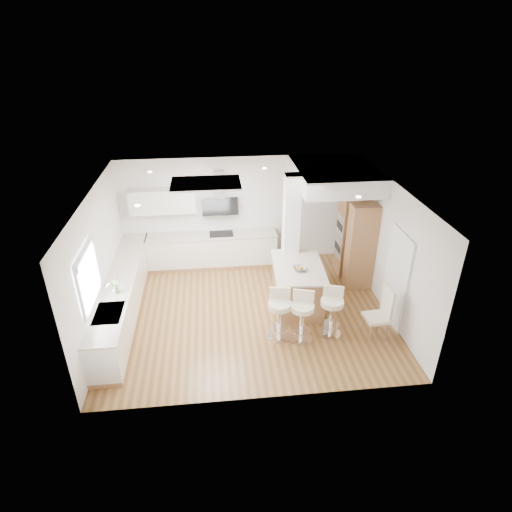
{
  "coord_description": "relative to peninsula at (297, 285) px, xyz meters",
  "views": [
    {
      "loc": [
        -0.7,
        -7.72,
        5.53
      ],
      "look_at": [
        0.19,
        0.4,
        1.18
      ],
      "focal_mm": 30.0,
      "sensor_mm": 36.0,
      "label": 1
    }
  ],
  "objects": [
    {
      "name": "wall_left",
      "position": [
        -4.09,
        -0.19,
        0.9
      ],
      "size": [
        0.04,
        5.0,
        2.8
      ],
      "primitive_type": "cube",
      "color": "white",
      "rests_on": "ground"
    },
    {
      "name": "wall_right",
      "position": [
        1.91,
        -0.19,
        0.9
      ],
      "size": [
        0.04,
        5.0,
        2.8
      ],
      "primitive_type": "cube",
      "color": "white",
      "rests_on": "ground"
    },
    {
      "name": "counter_left",
      "position": [
        -3.79,
        0.04,
        -0.04
      ],
      "size": [
        0.63,
        4.5,
        1.35
      ],
      "color": "#A37346",
      "rests_on": "ground"
    },
    {
      "name": "wall_back",
      "position": [
        -1.09,
        2.31,
        0.9
      ],
      "size": [
        6.0,
        0.04,
        2.8
      ],
      "primitive_type": "cube",
      "color": "white",
      "rests_on": "ground"
    },
    {
      "name": "doorway_right",
      "position": [
        1.88,
        -0.79,
        0.5
      ],
      "size": [
        0.05,
        1.0,
        2.1
      ],
      "color": "#4F463E",
      "rests_on": "ground"
    },
    {
      "name": "window_left",
      "position": [
        -4.05,
        -1.09,
        1.19
      ],
      "size": [
        0.06,
        1.28,
        1.07
      ],
      "color": "silver",
      "rests_on": "ground"
    },
    {
      "name": "peninsula",
      "position": [
        0.0,
        0.0,
        0.0
      ],
      "size": [
        1.17,
        1.69,
        1.06
      ],
      "rotation": [
        0.0,
        0.0,
        -0.06
      ],
      "color": "#A37346",
      "rests_on": "ground"
    },
    {
      "name": "soffit",
      "position": [
        1.01,
        1.21,
        2.1
      ],
      "size": [
        1.78,
        2.2,
        0.4
      ],
      "color": "white",
      "rests_on": "ground"
    },
    {
      "name": "oven_column",
      "position": [
        1.58,
        1.04,
        0.55
      ],
      "size": [
        0.63,
        1.21,
        2.1
      ],
      "color": "#A37346",
      "rests_on": "ground"
    },
    {
      "name": "bar_stool_c",
      "position": [
        0.47,
        -1.11,
        0.09
      ],
      "size": [
        0.59,
        0.59,
        1.05
      ],
      "rotation": [
        0.0,
        0.0,
        -0.3
      ],
      "color": "white",
      "rests_on": "ground"
    },
    {
      "name": "bar_stool_a",
      "position": [
        -0.58,
        -1.11,
        0.11
      ],
      "size": [
        0.54,
        0.54,
        1.08
      ],
      "rotation": [
        0.0,
        0.0,
        -0.12
      ],
      "color": "white",
      "rests_on": "ground"
    },
    {
      "name": "ground",
      "position": [
        -1.09,
        -0.19,
        -0.5
      ],
      "size": [
        6.0,
        6.0,
        0.0
      ],
      "primitive_type": "plane",
      "color": "olive",
      "rests_on": "ground"
    },
    {
      "name": "dining_chair",
      "position": [
        1.43,
        -1.3,
        0.11
      ],
      "size": [
        0.48,
        0.48,
        1.14
      ],
      "rotation": [
        0.0,
        0.0,
        0.08
      ],
      "color": "beige",
      "rests_on": "ground"
    },
    {
      "name": "counter_back",
      "position": [
        -2.01,
        2.04,
        0.2
      ],
      "size": [
        3.62,
        0.63,
        2.5
      ],
      "color": "#A37346",
      "rests_on": "ground"
    },
    {
      "name": "skylight",
      "position": [
        -1.88,
        0.41,
        2.27
      ],
      "size": [
        4.1,
        2.1,
        0.06
      ],
      "color": "white",
      "rests_on": "ground"
    },
    {
      "name": "pillar",
      "position": [
        -0.04,
        0.76,
        0.9
      ],
      "size": [
        0.35,
        0.35,
        2.8
      ],
      "color": "white",
      "rests_on": "ground"
    },
    {
      "name": "bar_stool_b",
      "position": [
        -0.15,
        -1.22,
        0.1
      ],
      "size": [
        0.59,
        0.59,
        1.07
      ],
      "rotation": [
        0.0,
        0.0,
        -0.28
      ],
      "color": "white",
      "rests_on": "ground"
    },
    {
      "name": "ceiling",
      "position": [
        -1.09,
        -0.19,
        -0.5
      ],
      "size": [
        6.0,
        5.0,
        0.02
      ],
      "primitive_type": "cube",
      "color": "white",
      "rests_on": "ground"
    }
  ]
}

